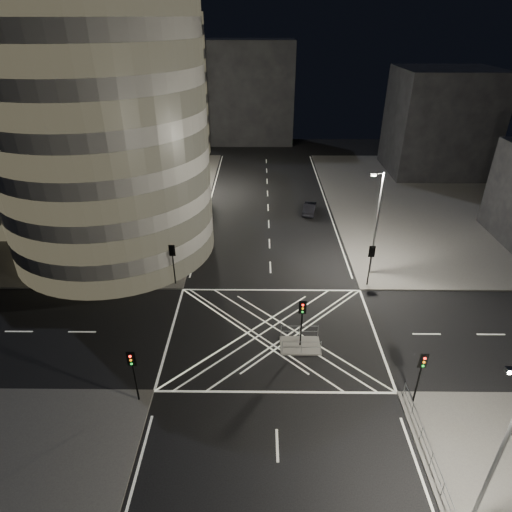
{
  "coord_description": "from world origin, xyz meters",
  "views": [
    {
      "loc": [
        -1.07,
        -26.13,
        21.72
      ],
      "look_at": [
        -1.39,
        6.96,
        3.0
      ],
      "focal_mm": 30.0,
      "sensor_mm": 36.0,
      "label": 1
    }
  ],
  "objects_px": {
    "traffic_signal_nr": "(421,369)",
    "sedan": "(310,208)",
    "central_island": "(300,345)",
    "traffic_signal_fl": "(173,257)",
    "traffic_signal_nl": "(133,367)",
    "street_lamp_right_near": "(502,445)",
    "street_lamp_right_far": "(376,221)",
    "street_lamp_left_far": "(197,154)",
    "traffic_signal_fr": "(371,258)",
    "street_lamp_left_near": "(173,207)",
    "traffic_signal_island": "(302,315)"
  },
  "relations": [
    {
      "from": "traffic_signal_nr",
      "to": "sedan",
      "type": "height_order",
      "value": "traffic_signal_nr"
    },
    {
      "from": "central_island",
      "to": "sedan",
      "type": "bearing_deg",
      "value": 82.76
    },
    {
      "from": "central_island",
      "to": "traffic_signal_fl",
      "type": "distance_m",
      "value": 13.91
    },
    {
      "from": "traffic_signal_nl",
      "to": "street_lamp_right_near",
      "type": "xyz_separation_m",
      "value": [
        18.24,
        -7.2,
        2.63
      ]
    },
    {
      "from": "street_lamp_right_far",
      "to": "street_lamp_left_far",
      "type": "bearing_deg",
      "value": 131.94
    },
    {
      "from": "traffic_signal_fl",
      "to": "traffic_signal_nr",
      "type": "height_order",
      "value": "same"
    },
    {
      "from": "central_island",
      "to": "traffic_signal_fr",
      "type": "bearing_deg",
      "value": 50.67
    },
    {
      "from": "street_lamp_right_far",
      "to": "street_lamp_right_near",
      "type": "relative_size",
      "value": 1.0
    },
    {
      "from": "traffic_signal_fl",
      "to": "traffic_signal_nl",
      "type": "distance_m",
      "value": 13.6
    },
    {
      "from": "street_lamp_left_near",
      "to": "street_lamp_right_far",
      "type": "bearing_deg",
      "value": -9.03
    },
    {
      "from": "street_lamp_left_far",
      "to": "sedan",
      "type": "xyz_separation_m",
      "value": [
        14.58,
        -6.77,
        -4.86
      ]
    },
    {
      "from": "traffic_signal_nl",
      "to": "street_lamp_right_near",
      "type": "distance_m",
      "value": 19.78
    },
    {
      "from": "traffic_signal_nr",
      "to": "street_lamp_right_near",
      "type": "height_order",
      "value": "street_lamp_right_near"
    },
    {
      "from": "traffic_signal_fl",
      "to": "street_lamp_right_near",
      "type": "xyz_separation_m",
      "value": [
        18.24,
        -20.8,
        2.63
      ]
    },
    {
      "from": "central_island",
      "to": "street_lamp_left_far",
      "type": "relative_size",
      "value": 0.3
    },
    {
      "from": "traffic_signal_fl",
      "to": "traffic_signal_nr",
      "type": "xyz_separation_m",
      "value": [
        17.6,
        -13.6,
        0.0
      ]
    },
    {
      "from": "traffic_signal_nl",
      "to": "traffic_signal_fl",
      "type": "bearing_deg",
      "value": 90.0
    },
    {
      "from": "traffic_signal_fr",
      "to": "street_lamp_right_near",
      "type": "height_order",
      "value": "street_lamp_right_near"
    },
    {
      "from": "traffic_signal_island",
      "to": "street_lamp_left_far",
      "type": "bearing_deg",
      "value": 109.95
    },
    {
      "from": "central_island",
      "to": "traffic_signal_fr",
      "type": "xyz_separation_m",
      "value": [
        6.8,
        8.3,
        2.84
      ]
    },
    {
      "from": "central_island",
      "to": "sedan",
      "type": "distance_m",
      "value": 24.94
    },
    {
      "from": "street_lamp_right_far",
      "to": "sedan",
      "type": "height_order",
      "value": "street_lamp_right_far"
    },
    {
      "from": "traffic_signal_fr",
      "to": "traffic_signal_island",
      "type": "height_order",
      "value": "same"
    },
    {
      "from": "street_lamp_left_far",
      "to": "traffic_signal_nl",
      "type": "bearing_deg",
      "value": -89.01
    },
    {
      "from": "traffic_signal_fl",
      "to": "street_lamp_left_far",
      "type": "relative_size",
      "value": 0.4
    },
    {
      "from": "street_lamp_left_far",
      "to": "street_lamp_right_far",
      "type": "bearing_deg",
      "value": -48.06
    },
    {
      "from": "traffic_signal_nl",
      "to": "traffic_signal_fr",
      "type": "distance_m",
      "value": 22.24
    },
    {
      "from": "street_lamp_left_near",
      "to": "street_lamp_left_far",
      "type": "distance_m",
      "value": 18.0
    },
    {
      "from": "traffic_signal_nl",
      "to": "traffic_signal_fr",
      "type": "xyz_separation_m",
      "value": [
        17.6,
        13.6,
        0.0
      ]
    },
    {
      "from": "central_island",
      "to": "traffic_signal_fr",
      "type": "relative_size",
      "value": 0.75
    },
    {
      "from": "street_lamp_left_near",
      "to": "sedan",
      "type": "distance_m",
      "value": 19.04
    },
    {
      "from": "central_island",
      "to": "traffic_signal_nr",
      "type": "height_order",
      "value": "traffic_signal_nr"
    },
    {
      "from": "traffic_signal_island",
      "to": "traffic_signal_fr",
      "type": "bearing_deg",
      "value": 50.67
    },
    {
      "from": "traffic_signal_fl",
      "to": "traffic_signal_nl",
      "type": "relative_size",
      "value": 1.0
    },
    {
      "from": "street_lamp_right_far",
      "to": "street_lamp_right_near",
      "type": "distance_m",
      "value": 23.0
    },
    {
      "from": "traffic_signal_fr",
      "to": "traffic_signal_island",
      "type": "relative_size",
      "value": 1.0
    },
    {
      "from": "street_lamp_left_near",
      "to": "sedan",
      "type": "relative_size",
      "value": 2.43
    },
    {
      "from": "sedan",
      "to": "central_island",
      "type": "bearing_deg",
      "value": 93.81
    },
    {
      "from": "traffic_signal_nl",
      "to": "traffic_signal_fr",
      "type": "height_order",
      "value": "same"
    },
    {
      "from": "traffic_signal_nl",
      "to": "street_lamp_left_far",
      "type": "relative_size",
      "value": 0.4
    },
    {
      "from": "traffic_signal_fl",
      "to": "central_island",
      "type": "bearing_deg",
      "value": -37.54
    },
    {
      "from": "traffic_signal_island",
      "to": "sedan",
      "type": "bearing_deg",
      "value": 82.76
    },
    {
      "from": "street_lamp_right_near",
      "to": "traffic_signal_island",
      "type": "bearing_deg",
      "value": 120.75
    },
    {
      "from": "traffic_signal_nr",
      "to": "street_lamp_left_far",
      "type": "distance_m",
      "value": 41.15
    },
    {
      "from": "street_lamp_left_near",
      "to": "street_lamp_right_far",
      "type": "distance_m",
      "value": 19.11
    },
    {
      "from": "central_island",
      "to": "street_lamp_right_near",
      "type": "relative_size",
      "value": 0.3
    },
    {
      "from": "street_lamp_right_near",
      "to": "sedan",
      "type": "bearing_deg",
      "value": 96.58
    },
    {
      "from": "traffic_signal_fr",
      "to": "street_lamp_right_near",
      "type": "bearing_deg",
      "value": -88.25
    },
    {
      "from": "traffic_signal_fl",
      "to": "street_lamp_left_near",
      "type": "xyz_separation_m",
      "value": [
        -0.64,
        5.2,
        2.63
      ]
    },
    {
      "from": "street_lamp_left_far",
      "to": "traffic_signal_fl",
      "type": "bearing_deg",
      "value": -88.43
    }
  ]
}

